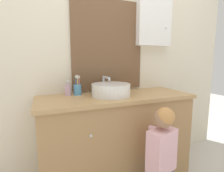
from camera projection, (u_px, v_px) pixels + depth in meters
wall_back at (109, 52)px, 1.87m from camera, size 3.20×0.18×2.50m
vanity_counter at (117, 138)px, 1.72m from camera, size 1.46×0.54×0.86m
sink_basin at (111, 89)px, 1.62m from camera, size 0.36×0.41×0.17m
toothbrush_holder at (78, 89)px, 1.66m from camera, size 0.07×0.07×0.19m
soap_dispenser at (68, 90)px, 1.64m from camera, size 0.06×0.06×0.14m
child_figure at (161, 153)px, 1.38m from camera, size 0.26×0.45×0.84m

